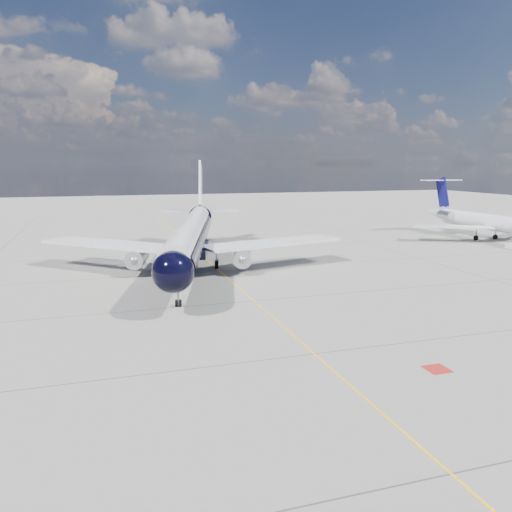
# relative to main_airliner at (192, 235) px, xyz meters

# --- Properties ---
(ground) EXTENTS (320.00, 320.00, 0.00)m
(ground) POSITION_rel_main_airliner_xyz_m (3.07, 2.34, -4.43)
(ground) COLOR gray
(ground) RESTS_ON ground
(taxiway_centerline) EXTENTS (0.16, 160.00, 0.01)m
(taxiway_centerline) POSITION_rel_main_airliner_xyz_m (3.07, -2.66, -4.43)
(taxiway_centerline) COLOR yellow
(taxiway_centerline) RESTS_ON ground
(red_marking) EXTENTS (1.60, 1.60, 0.01)m
(red_marking) POSITION_rel_main_airliner_xyz_m (9.87, -37.66, -4.43)
(red_marking) COLOR maroon
(red_marking) RESTS_ON ground
(main_airliner) EXTENTS (39.34, 48.69, 14.28)m
(main_airliner) POSITION_rel_main_airliner_xyz_m (0.00, 0.00, 0.00)
(main_airliner) COLOR black
(main_airliner) RESTS_ON ground
(regional_jet) EXTENTS (28.52, 32.62, 11.08)m
(regional_jet) POSITION_rel_main_airliner_xyz_m (55.67, 10.15, -0.93)
(regional_jet) COLOR white
(regional_jet) RESTS_ON ground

